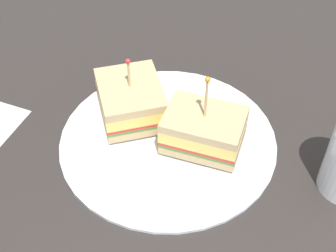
% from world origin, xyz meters
% --- Properties ---
extents(ground_plane, '(1.10, 1.10, 0.02)m').
position_xyz_m(ground_plane, '(0.00, 0.00, -0.01)').
color(ground_plane, '#2D2826').
extents(plate, '(0.29, 0.29, 0.01)m').
position_xyz_m(plate, '(0.00, 0.00, 0.00)').
color(plate, white).
rests_on(plate, ground_plane).
extents(sandwich_half_front, '(0.11, 0.09, 0.11)m').
position_xyz_m(sandwich_half_front, '(-0.05, 0.01, 0.03)').
color(sandwich_half_front, tan).
rests_on(sandwich_half_front, plate).
extents(sandwich_half_back, '(0.11, 0.12, 0.10)m').
position_xyz_m(sandwich_half_back, '(0.06, -0.04, 0.03)').
color(sandwich_half_back, tan).
rests_on(sandwich_half_back, plate).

